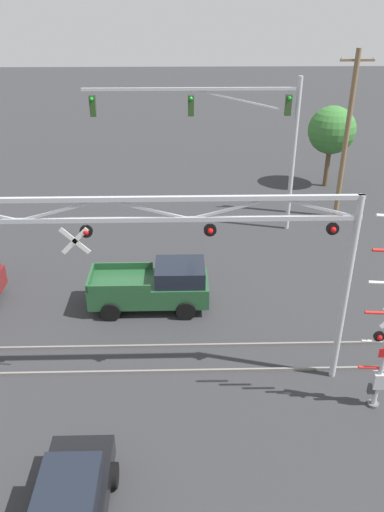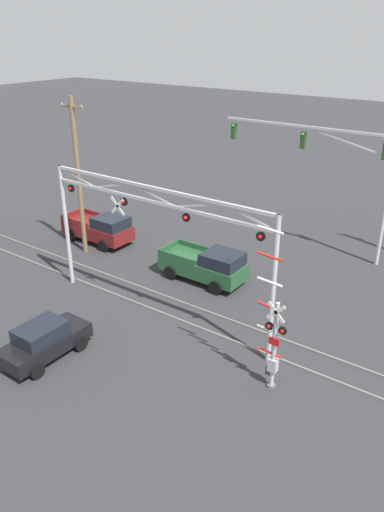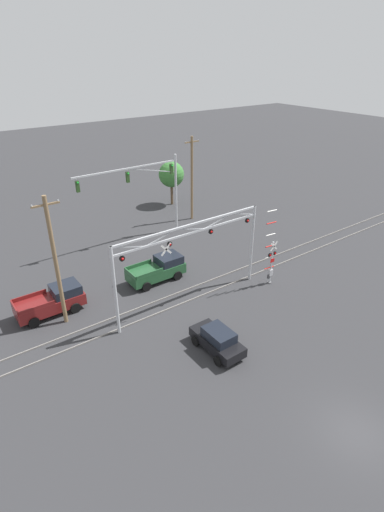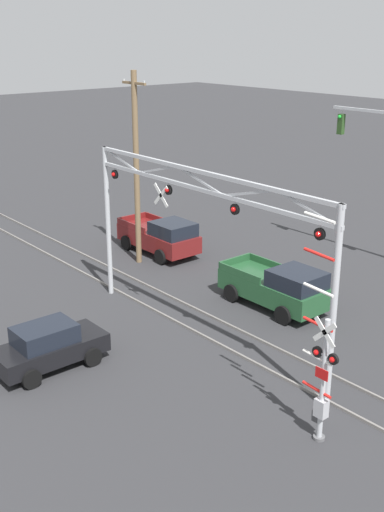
{
  "view_description": "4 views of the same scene",
  "coord_description": "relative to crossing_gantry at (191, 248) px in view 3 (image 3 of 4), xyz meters",
  "views": [
    {
      "loc": [
        0.95,
        1.32,
        11.73
      ],
      "look_at": [
        1.36,
        17.72,
        3.15
      ],
      "focal_mm": 35.0,
      "sensor_mm": 36.0,
      "label": 1
    },
    {
      "loc": [
        13.84,
        -1.57,
        13.1
      ],
      "look_at": [
        2.18,
        14.6,
        3.9
      ],
      "focal_mm": 35.0,
      "sensor_mm": 36.0,
      "label": 2
    },
    {
      "loc": [
        -15.08,
        -6.33,
        17.62
      ],
      "look_at": [
        0.07,
        14.63,
        4.12
      ],
      "focal_mm": 28.0,
      "sensor_mm": 36.0,
      "label": 3
    },
    {
      "loc": [
        16.88,
        0.11,
        11.29
      ],
      "look_at": [
        -0.99,
        15.14,
        3.07
      ],
      "focal_mm": 45.0,
      "sensor_mm": 36.0,
      "label": 4
    }
  ],
  "objects": [
    {
      "name": "pickup_truck_following",
      "position": [
        -8.97,
        5.04,
        -3.81
      ],
      "size": [
        4.91,
        2.24,
        1.98
      ],
      "color": "maroon",
      "rests_on": "ground_plane"
    },
    {
      "name": "utility_pole_right",
      "position": [
        10.24,
        14.03,
        0.03
      ],
      "size": [
        1.8,
        0.28,
        9.36
      ],
      "color": "brown",
      "rests_on": "ground_plane"
    },
    {
      "name": "background_tree_beyond_span",
      "position": [
        11.03,
        19.43,
        -0.97
      ],
      "size": [
        3.13,
        3.13,
        5.42
      ],
      "color": "brown",
      "rests_on": "ground_plane"
    },
    {
      "name": "rail_track_near",
      "position": [
        0.02,
        0.28,
        -4.75
      ],
      "size": [
        80.0,
        0.08,
        0.1
      ],
      "primitive_type": "cube",
      "color": "gray",
      "rests_on": "ground_plane"
    },
    {
      "name": "crossing_gantry",
      "position": [
        0.0,
        0.0,
        0.0
      ],
      "size": [
        12.54,
        0.27,
        6.67
      ],
      "color": "#B7BABF",
      "rests_on": "ground_plane"
    },
    {
      "name": "traffic_signal_span",
      "position": [
        4.28,
        12.36,
        0.9
      ],
      "size": [
        10.97,
        0.39,
        8.23
      ],
      "color": "#B7BABF",
      "rests_on": "ground_plane"
    },
    {
      "name": "rail_track_far",
      "position": [
        0.02,
        1.72,
        -4.75
      ],
      "size": [
        80.0,
        0.08,
        0.1
      ],
      "primitive_type": "cube",
      "color": "gray",
      "rests_on": "ground_plane"
    },
    {
      "name": "utility_pole_left",
      "position": [
        -8.71,
        3.4,
        0.12
      ],
      "size": [
        1.8,
        0.28,
        9.56
      ],
      "color": "brown",
      "rests_on": "ground_plane"
    },
    {
      "name": "crossing_signal_mast",
      "position": [
        7.04,
        -1.47,
        -2.66
      ],
      "size": [
        1.48,
        0.35,
        6.7
      ],
      "color": "#B7BABF",
      "rests_on": "ground_plane"
    },
    {
      "name": "sedan_waiting",
      "position": [
        -1.77,
        -5.43,
        -3.97
      ],
      "size": [
        1.95,
        3.96,
        1.65
      ],
      "color": "black",
      "rests_on": "ground_plane"
    },
    {
      "name": "ground_plane",
      "position": [
        0.02,
        -14.66,
        -4.8
      ],
      "size": [
        200.0,
        200.0,
        0.0
      ],
      "primitive_type": "plane",
      "color": "#303033"
    },
    {
      "name": "pickup_truck_lead",
      "position": [
        -0.12,
        4.53,
        -3.81
      ],
      "size": [
        4.92,
        2.24,
        1.98
      ],
      "color": "#23512D",
      "rests_on": "ground_plane"
    }
  ]
}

